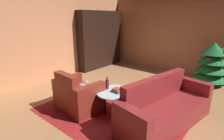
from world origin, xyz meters
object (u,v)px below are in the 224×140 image
object	(u,v)px
bookshelf_unit	(103,40)
book_stack_on_table	(117,90)
decorated_tree	(212,64)
couch_red	(165,109)
bottle_on_table	(107,84)
coffee_table	(115,93)
armchair_red	(78,96)

from	to	relation	value
bookshelf_unit	book_stack_on_table	distance (m)	3.73
bookshelf_unit	decorated_tree	distance (m)	3.84
bookshelf_unit	couch_red	bearing A→B (deg)	-32.23
couch_red	bottle_on_table	xyz separation A→B (m)	(-1.18, -0.26, 0.28)
decorated_tree	coffee_table	bearing A→B (deg)	-110.41
bookshelf_unit	couch_red	world-z (taller)	bookshelf_unit
decorated_tree	bookshelf_unit	bearing A→B (deg)	-172.06
bookshelf_unit	armchair_red	xyz separation A→B (m)	(1.96, -2.95, -0.74)
armchair_red	bottle_on_table	bearing A→B (deg)	42.06
coffee_table	book_stack_on_table	bearing A→B (deg)	7.41
coffee_table	bottle_on_table	world-z (taller)	bottle_on_table
book_stack_on_table	bottle_on_table	distance (m)	0.27
couch_red	decorated_tree	bearing A→B (deg)	86.48
bottle_on_table	armchair_red	bearing A→B (deg)	-137.94
book_stack_on_table	bottle_on_table	size ratio (longest dim) A/B	0.81
book_stack_on_table	decorated_tree	xyz separation A→B (m)	(1.09, 3.06, 0.12)
armchair_red	book_stack_on_table	distance (m)	0.86
armchair_red	decorated_tree	bearing A→B (deg)	62.40
coffee_table	bottle_on_table	size ratio (longest dim) A/B	2.92
bookshelf_unit	book_stack_on_table	world-z (taller)	bookshelf_unit
bookshelf_unit	coffee_table	distance (m)	3.71
bookshelf_unit	decorated_tree	xyz separation A→B (m)	(3.78, 0.53, -0.43)
bookshelf_unit	coffee_table	world-z (taller)	bookshelf_unit
bookshelf_unit	decorated_tree	world-z (taller)	bookshelf_unit
couch_red	book_stack_on_table	world-z (taller)	couch_red
couch_red	book_stack_on_table	distance (m)	0.98
couch_red	decorated_tree	xyz separation A→B (m)	(0.17, 2.80, 0.33)
armchair_red	bottle_on_table	world-z (taller)	armchair_red
couch_red	decorated_tree	world-z (taller)	decorated_tree
book_stack_on_table	decorated_tree	distance (m)	3.25
coffee_table	bookshelf_unit	bearing A→B (deg)	136.05
armchair_red	bottle_on_table	xyz separation A→B (m)	(0.47, 0.42, 0.27)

